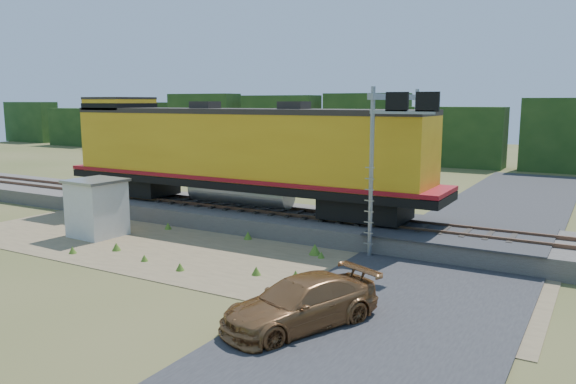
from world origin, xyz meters
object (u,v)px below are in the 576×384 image
Objects in this scene: locomotive at (234,152)px; signal_gantry at (399,128)px; car at (301,303)px.

locomotive is 3.14× the size of signal_gantry.
signal_gantry reaches higher than car.
car is at bearing -47.33° from locomotive.
signal_gantry is at bearing -4.20° from locomotive.
signal_gantry is 10.71m from car.
car is (0.65, -9.74, -4.42)m from signal_gantry.
locomotive is 9.07m from signal_gantry.
locomotive is at bearing 175.80° from signal_gantry.
car is (9.58, -10.39, -2.98)m from locomotive.
signal_gantry reaches higher than locomotive.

